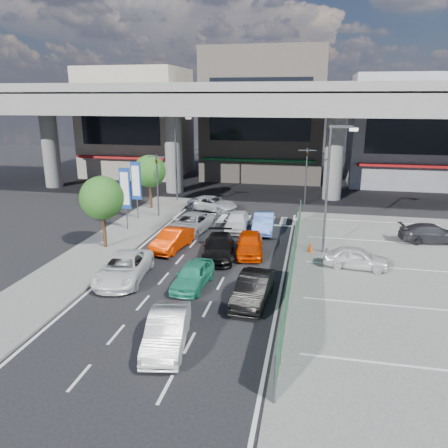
% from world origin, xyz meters
% --- Properties ---
extents(ground, '(120.00, 120.00, 0.00)m').
position_xyz_m(ground, '(0.00, 0.00, 0.00)').
color(ground, black).
rests_on(ground, ground).
extents(parking_lot, '(12.00, 28.00, 0.06)m').
position_xyz_m(parking_lot, '(11.00, 2.00, 0.03)').
color(parking_lot, '#5B5B59').
rests_on(parking_lot, ground).
extents(sidewalk_left, '(4.00, 30.00, 0.12)m').
position_xyz_m(sidewalk_left, '(-7.00, 4.00, 0.06)').
color(sidewalk_left, '#5B5B59').
rests_on(sidewalk_left, ground).
extents(fence_run, '(0.16, 22.00, 1.80)m').
position_xyz_m(fence_run, '(5.30, 1.00, 0.90)').
color(fence_run, '#205E33').
rests_on(fence_run, ground).
extents(expressway, '(64.00, 14.00, 10.75)m').
position_xyz_m(expressway, '(0.00, 22.00, 8.76)').
color(expressway, slate).
rests_on(expressway, ground).
extents(building_west, '(12.00, 10.90, 13.00)m').
position_xyz_m(building_west, '(-16.00, 31.97, 6.49)').
color(building_west, gray).
rests_on(building_west, ground).
extents(building_center, '(14.00, 10.90, 15.00)m').
position_xyz_m(building_center, '(0.00, 32.97, 7.49)').
color(building_center, gray).
rests_on(building_center, ground).
extents(building_east, '(12.00, 10.90, 12.00)m').
position_xyz_m(building_east, '(16.00, 31.97, 5.99)').
color(building_east, gray).
rests_on(building_east, ground).
extents(traffic_light_left, '(1.60, 1.24, 5.20)m').
position_xyz_m(traffic_light_left, '(-6.20, 12.00, 3.94)').
color(traffic_light_left, '#595B60').
rests_on(traffic_light_left, ground).
extents(traffic_light_right, '(1.60, 1.24, 5.20)m').
position_xyz_m(traffic_light_right, '(5.50, 19.00, 3.94)').
color(traffic_light_right, '#595B60').
rests_on(traffic_light_right, ground).
extents(street_lamp_right, '(1.65, 0.22, 8.00)m').
position_xyz_m(street_lamp_right, '(7.17, 6.00, 4.77)').
color(street_lamp_right, '#595B60').
rests_on(street_lamp_right, ground).
extents(street_lamp_left, '(1.65, 0.22, 8.00)m').
position_xyz_m(street_lamp_left, '(-6.33, 18.00, 4.77)').
color(street_lamp_left, '#595B60').
rests_on(street_lamp_left, ground).
extents(signboard_near, '(0.80, 0.14, 4.70)m').
position_xyz_m(signboard_near, '(-7.20, 7.99, 3.06)').
color(signboard_near, '#595B60').
rests_on(signboard_near, ground).
extents(signboard_far, '(0.80, 0.14, 4.70)m').
position_xyz_m(signboard_far, '(-7.60, 10.99, 3.06)').
color(signboard_far, '#595B60').
rests_on(signboard_far, ground).
extents(tree_near, '(2.80, 2.80, 4.80)m').
position_xyz_m(tree_near, '(-7.00, 4.00, 3.39)').
color(tree_near, '#382314').
rests_on(tree_near, ground).
extents(tree_far, '(2.80, 2.80, 4.80)m').
position_xyz_m(tree_far, '(-7.80, 14.50, 3.39)').
color(tree_far, '#382314').
rests_on(tree_far, ground).
extents(hatch_white_back_mid, '(2.14, 4.37, 1.38)m').
position_xyz_m(hatch_white_back_mid, '(0.80, -6.40, 0.69)').
color(hatch_white_back_mid, silver).
rests_on(hatch_white_back_mid, ground).
extents(sedan_white_mid_left, '(2.82, 5.19, 1.38)m').
position_xyz_m(sedan_white_mid_left, '(-3.64, -0.59, 0.69)').
color(sedan_white_mid_left, white).
rests_on(sedan_white_mid_left, ground).
extents(taxi_teal_mid, '(1.77, 3.88, 1.29)m').
position_xyz_m(taxi_teal_mid, '(0.27, -0.67, 0.64)').
color(taxi_teal_mid, '#2A9B77').
rests_on(taxi_teal_mid, ground).
extents(hatch_black_mid_right, '(1.75, 4.28, 1.38)m').
position_xyz_m(hatch_black_mid_right, '(3.61, -1.84, 0.69)').
color(hatch_black_mid_right, black).
rests_on(hatch_black_mid_right, ground).
extents(taxi_orange_left, '(2.03, 4.25, 1.35)m').
position_xyz_m(taxi_orange_left, '(-2.62, 4.69, 0.67)').
color(taxi_orange_left, red).
rests_on(taxi_orange_left, ground).
extents(sedan_black_mid, '(2.55, 4.77, 1.32)m').
position_xyz_m(sedan_black_mid, '(0.65, 3.85, 0.66)').
color(sedan_black_mid, black).
rests_on(sedan_black_mid, ground).
extents(taxi_orange_right, '(2.11, 4.22, 1.38)m').
position_xyz_m(taxi_orange_right, '(2.45, 4.80, 0.69)').
color(taxi_orange_right, '#D93400').
rests_on(taxi_orange_right, ground).
extents(wagon_silver_front_left, '(3.04, 5.25, 1.37)m').
position_xyz_m(wagon_silver_front_left, '(-2.44, 8.45, 0.69)').
color(wagon_silver_front_left, '#AAADB2').
rests_on(wagon_silver_front_left, ground).
extents(sedan_white_front_mid, '(1.92, 4.16, 1.38)m').
position_xyz_m(sedan_white_front_mid, '(0.76, 9.84, 0.69)').
color(sedan_white_front_mid, silver).
rests_on(sedan_white_front_mid, ground).
extents(kei_truck_front_right, '(1.66, 4.18, 1.35)m').
position_xyz_m(kei_truck_front_right, '(2.75, 9.83, 0.68)').
color(kei_truck_front_right, '#618EF8').
rests_on(kei_truck_front_right, ground).
extents(crossing_wagon_silver, '(4.83, 3.27, 1.23)m').
position_xyz_m(crossing_wagon_silver, '(-2.37, 15.16, 0.62)').
color(crossing_wagon_silver, '#B5B7BD').
rests_on(crossing_wagon_silver, ground).
extents(parked_sedan_white, '(3.80, 1.85, 1.25)m').
position_xyz_m(parked_sedan_white, '(8.84, 3.63, 0.68)').
color(parked_sedan_white, silver).
rests_on(parked_sedan_white, parking_lot).
extents(parked_sedan_dgrey, '(4.46, 2.17, 1.25)m').
position_xyz_m(parked_sedan_dgrey, '(14.27, 9.47, 0.69)').
color(parked_sedan_dgrey, '#2B2A2E').
rests_on(parked_sedan_dgrey, parking_lot).
extents(traffic_cone, '(0.47, 0.47, 0.71)m').
position_xyz_m(traffic_cone, '(6.21, 5.82, 0.42)').
color(traffic_cone, '#FF520E').
rests_on(traffic_cone, parking_lot).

